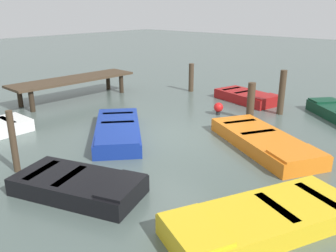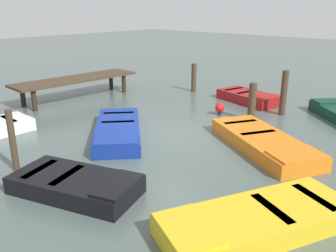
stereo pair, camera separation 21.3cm
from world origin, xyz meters
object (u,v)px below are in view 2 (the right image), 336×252
mooring_piling_far_right (252,102)px  mooring_piling_mid_left (284,93)px  dock_segment (76,80)px  rowboat_black (76,184)px  rowboat_yellow (257,220)px  mooring_piling_mid_right (194,78)px  marker_buoy (220,108)px  rowboat_red (249,97)px  rowboat_orange (264,142)px  rowboat_blue (118,130)px  mooring_piling_far_left (13,141)px

mooring_piling_far_right → mooring_piling_mid_left: bearing=-20.0°
dock_segment → mooring_piling_mid_left: mooring_piling_mid_left is taller
rowboat_black → rowboat_yellow: bearing=2.5°
mooring_piling_mid_right → rowboat_yellow: bearing=-135.8°
rowboat_yellow → marker_buoy: bearing=-115.7°
rowboat_red → mooring_piling_far_right: (-2.29, -1.38, 0.48)m
rowboat_orange → rowboat_black: bearing=-79.9°
rowboat_red → rowboat_blue: (-6.66, 0.91, -0.00)m
rowboat_red → mooring_piling_mid_right: size_ratio=2.21×
mooring_piling_mid_right → mooring_piling_far_left: bearing=-168.0°
rowboat_orange → mooring_piling_mid_left: 3.85m
mooring_piling_mid_left → marker_buoy: (-1.65, 1.74, -0.57)m
dock_segment → mooring_piling_mid_left: 8.83m
rowboat_blue → rowboat_orange: bearing=70.6°
rowboat_black → rowboat_yellow: size_ratio=0.78×
rowboat_yellow → mooring_piling_far_right: size_ratio=2.90×
dock_segment → rowboat_yellow: (-3.49, -10.90, -0.62)m
rowboat_black → rowboat_yellow: same height
rowboat_black → mooring_piling_far_right: 7.36m
mooring_piling_mid_left → mooring_piling_far_left: (-9.13, 2.85, -0.05)m
rowboat_red → mooring_piling_mid_left: 2.18m
dock_segment → mooring_piling_mid_right: 5.53m
dock_segment → mooring_piling_mid_right: mooring_piling_mid_right is taller
rowboat_black → marker_buoy: marker_buoy is taller
dock_segment → rowboat_orange: dock_segment is taller
rowboat_orange → rowboat_blue: bearing=-121.3°
dock_segment → mooring_piling_far_left: size_ratio=3.57×
mooring_piling_mid_left → marker_buoy: size_ratio=3.55×
mooring_piling_far_left → marker_buoy: bearing=-8.4°
rowboat_blue → rowboat_orange: 4.51m
dock_segment → rowboat_red: size_ratio=1.91×
marker_buoy → rowboat_blue: bearing=165.5°
mooring_piling_far_left → rowboat_blue: bearing=-0.6°
rowboat_black → mooring_piling_far_right: size_ratio=2.26×
rowboat_blue → marker_buoy: bearing=117.2°
rowboat_blue → mooring_piling_far_right: size_ratio=2.66×
rowboat_orange → mooring_piling_far_left: bearing=-96.1°
dock_segment → rowboat_orange: (0.22, -9.08, -0.62)m
rowboat_yellow → rowboat_orange: bearing=-129.2°
rowboat_blue → mooring_piling_far_left: (-3.33, 0.04, 0.58)m
dock_segment → marker_buoy: size_ratio=11.89×
mooring_piling_mid_right → dock_segment: bearing=147.4°
dock_segment → mooring_piling_far_right: mooring_piling_far_right is taller
mooring_piling_mid_left → mooring_piling_mid_right: 5.03m
dock_segment → mooring_piling_far_left: mooring_piling_far_left is taller
mooring_piling_far_left → marker_buoy: size_ratio=3.33×
rowboat_yellow → rowboat_red: 9.52m
marker_buoy → mooring_piling_mid_right: bearing=52.5°
rowboat_black → rowboat_blue: bearing=106.3°
rowboat_blue → mooring_piling_far_right: (4.37, -2.29, 0.48)m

